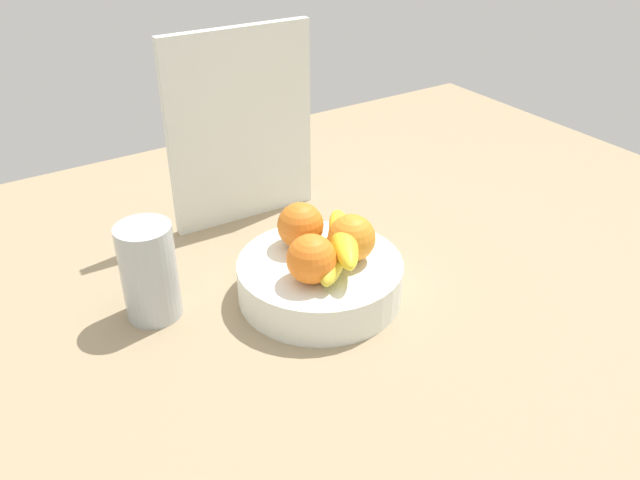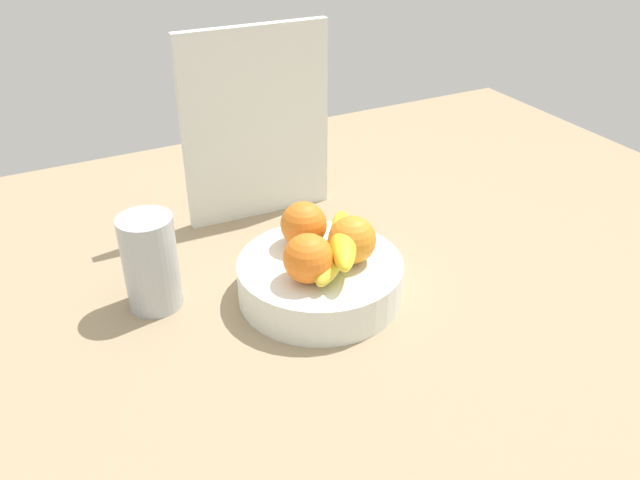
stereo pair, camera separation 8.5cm
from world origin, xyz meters
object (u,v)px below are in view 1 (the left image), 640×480
cutting_board (241,128)px  fruit_bowl (320,279)px  banana_bunch (339,246)px  orange_front_right (311,259)px  orange_center (352,238)px  orange_front_left (300,225)px  thermos_tumbler (149,272)px

cutting_board → fruit_bowl: bearing=-92.8°
banana_bunch → orange_front_right: bearing=-164.3°
banana_bunch → orange_center: bearing=-0.5°
orange_front_left → orange_front_right: (-3.81, -9.31, 0.00)cm
banana_bunch → thermos_tumbler: thermos_tumbler is taller
fruit_bowl → orange_front_left: (0.06, 5.82, 6.90)cm
banana_bunch → thermos_tumbler: bearing=156.2°
fruit_bowl → orange_front_right: bearing=-137.0°
orange_front_left → cutting_board: 25.70cm
orange_front_right → banana_bunch: size_ratio=0.44×
orange_front_left → thermos_tumbler: size_ratio=0.49×
banana_bunch → cutting_board: 33.06cm
orange_front_right → orange_center: bearing=11.4°
orange_center → cutting_board: bearing=93.9°
orange_center → thermos_tumbler: size_ratio=0.49×
orange_center → thermos_tumbler: (-28.52, 11.58, -2.38)cm
thermos_tumbler → fruit_bowl: bearing=-22.3°
orange_front_left → banana_bunch: 7.96cm
orange_front_right → banana_bunch: bearing=15.7°
banana_bunch → cutting_board: cutting_board is taller
orange_front_left → banana_bunch: (2.29, -7.60, -0.64)cm
banana_bunch → orange_front_left: bearing=106.8°
fruit_bowl → cutting_board: cutting_board is taller
orange_front_left → banana_bunch: size_ratio=0.44×
fruit_bowl → orange_front_right: 8.60cm
thermos_tumbler → orange_center: bearing=-22.1°
orange_center → banana_bunch: orange_center is taller
fruit_bowl → banana_bunch: bearing=-37.1°
cutting_board → thermos_tumbler: bearing=-140.5°
banana_bunch → cutting_board: size_ratio=0.47×
fruit_bowl → thermos_tumbler: size_ratio=1.69×
thermos_tumbler → banana_bunch: bearing=-23.8°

